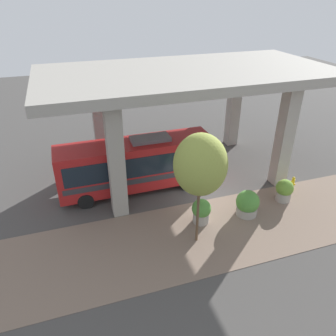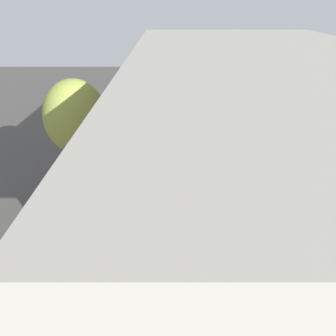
{
  "view_description": "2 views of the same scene",
  "coord_description": "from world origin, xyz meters",
  "px_view_note": "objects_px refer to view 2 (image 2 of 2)",
  "views": [
    {
      "loc": [
        -15.96,
        7.95,
        12.19
      ],
      "look_at": [
        0.51,
        2.51,
        2.55
      ],
      "focal_mm": 35.0,
      "sensor_mm": 36.0,
      "label": 1
    },
    {
      "loc": [
        0.55,
        -11.12,
        9.14
      ],
      "look_at": [
        0.58,
        2.38,
        2.16
      ],
      "focal_mm": 35.0,
      "sensor_mm": 36.0,
      "label": 2
    }
  ],
  "objects_px": {
    "planter_front": "(96,320)",
    "planter_back": "(112,206)",
    "bus": "(210,156)",
    "street_tree_near": "(75,117)",
    "planter_middle": "(96,250)"
  },
  "relations": [
    {
      "from": "bus",
      "to": "planter_middle",
      "type": "distance_m",
      "value": 7.57
    },
    {
      "from": "bus",
      "to": "planter_back",
      "type": "height_order",
      "value": "bus"
    },
    {
      "from": "street_tree_near",
      "to": "planter_middle",
      "type": "bearing_deg",
      "value": -72.21
    },
    {
      "from": "planter_middle",
      "to": "street_tree_near",
      "type": "distance_m",
      "value": 5.6
    },
    {
      "from": "bus",
      "to": "street_tree_near",
      "type": "height_order",
      "value": "street_tree_near"
    },
    {
      "from": "planter_middle",
      "to": "planter_back",
      "type": "relative_size",
      "value": 1.06
    },
    {
      "from": "bus",
      "to": "planter_front",
      "type": "bearing_deg",
      "value": -116.5
    },
    {
      "from": "planter_back",
      "to": "street_tree_near",
      "type": "height_order",
      "value": "street_tree_near"
    },
    {
      "from": "planter_front",
      "to": "planter_middle",
      "type": "height_order",
      "value": "planter_middle"
    },
    {
      "from": "planter_front",
      "to": "planter_back",
      "type": "height_order",
      "value": "planter_back"
    },
    {
      "from": "planter_back",
      "to": "bus",
      "type": "bearing_deg",
      "value": 29.81
    },
    {
      "from": "bus",
      "to": "street_tree_near",
      "type": "xyz_separation_m",
      "value": [
        -6.12,
        -1.84,
        2.69
      ]
    },
    {
      "from": "bus",
      "to": "street_tree_near",
      "type": "bearing_deg",
      "value": -163.29
    },
    {
      "from": "planter_front",
      "to": "street_tree_near",
      "type": "distance_m",
      "value": 8.08
    },
    {
      "from": "planter_front",
      "to": "planter_back",
      "type": "bearing_deg",
      "value": 93.85
    }
  ]
}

